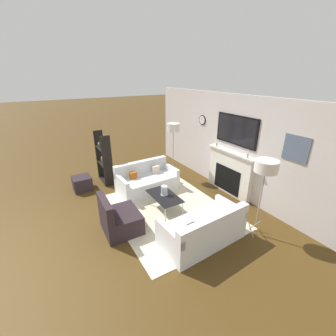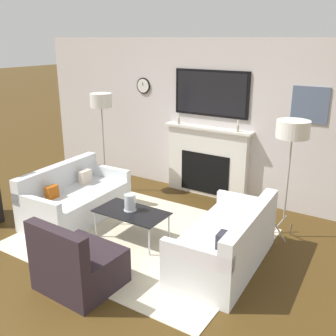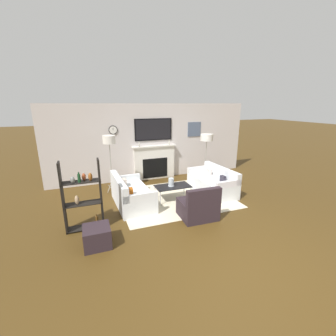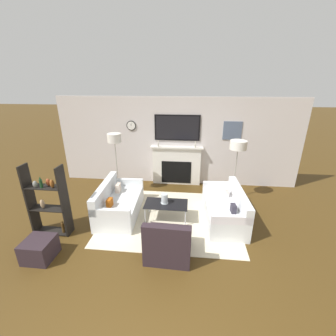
{
  "view_description": "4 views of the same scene",
  "coord_description": "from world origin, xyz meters",
  "px_view_note": "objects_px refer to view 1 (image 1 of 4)",
  "views": [
    {
      "loc": [
        4.06,
        0.53,
        3.16
      ],
      "look_at": [
        -0.26,
        3.1,
        1.05
      ],
      "focal_mm": 24.0,
      "sensor_mm": 36.0,
      "label": 1
    },
    {
      "loc": [
        2.99,
        -0.99,
        2.7
      ],
      "look_at": [
        0.18,
        3.39,
        0.97
      ],
      "focal_mm": 42.0,
      "sensor_mm": 36.0,
      "label": 2
    },
    {
      "loc": [
        -2.35,
        -2.69,
        2.68
      ],
      "look_at": [
        -0.11,
        3.24,
        0.86
      ],
      "focal_mm": 24.0,
      "sensor_mm": 36.0,
      "label": 3
    },
    {
      "loc": [
        0.43,
        -1.69,
        3.1
      ],
      "look_at": [
        -0.13,
        3.65,
        1.03
      ],
      "focal_mm": 24.0,
      "sensor_mm": 36.0,
      "label": 4
    }
  ],
  "objects_px": {
    "couch_right": "(203,230)",
    "hurricane_candle": "(164,191)",
    "coffee_table": "(164,197)",
    "floor_lamp_right": "(266,167)",
    "ottoman": "(82,183)",
    "armchair": "(119,219)",
    "shelf_unit": "(104,159)",
    "couch_left": "(147,181)",
    "floor_lamp_left": "(173,128)"
  },
  "relations": [
    {
      "from": "coffee_table",
      "to": "hurricane_candle",
      "type": "distance_m",
      "value": 0.14
    },
    {
      "from": "coffee_table",
      "to": "ottoman",
      "type": "distance_m",
      "value": 2.67
    },
    {
      "from": "armchair",
      "to": "hurricane_candle",
      "type": "bearing_deg",
      "value": 100.01
    },
    {
      "from": "couch_right",
      "to": "coffee_table",
      "type": "height_order",
      "value": "couch_right"
    },
    {
      "from": "couch_right",
      "to": "hurricane_candle",
      "type": "distance_m",
      "value": 1.45
    },
    {
      "from": "couch_left",
      "to": "floor_lamp_left",
      "type": "relative_size",
      "value": 0.95
    },
    {
      "from": "coffee_table",
      "to": "hurricane_candle",
      "type": "height_order",
      "value": "hurricane_candle"
    },
    {
      "from": "hurricane_candle",
      "to": "ottoman",
      "type": "distance_m",
      "value": 2.67
    },
    {
      "from": "floor_lamp_left",
      "to": "ottoman",
      "type": "height_order",
      "value": "floor_lamp_left"
    },
    {
      "from": "shelf_unit",
      "to": "ottoman",
      "type": "bearing_deg",
      "value": -75.03
    },
    {
      "from": "floor_lamp_right",
      "to": "couch_left",
      "type": "bearing_deg",
      "value": -159.15
    },
    {
      "from": "armchair",
      "to": "shelf_unit",
      "type": "distance_m",
      "value": 2.66
    },
    {
      "from": "couch_left",
      "to": "coffee_table",
      "type": "height_order",
      "value": "couch_left"
    },
    {
      "from": "coffee_table",
      "to": "floor_lamp_left",
      "type": "bearing_deg",
      "value": 141.91
    },
    {
      "from": "armchair",
      "to": "floor_lamp_right",
      "type": "bearing_deg",
      "value": 57.08
    },
    {
      "from": "floor_lamp_right",
      "to": "ottoman",
      "type": "distance_m",
      "value": 4.99
    },
    {
      "from": "couch_left",
      "to": "shelf_unit",
      "type": "height_order",
      "value": "shelf_unit"
    },
    {
      "from": "coffee_table",
      "to": "floor_lamp_right",
      "type": "bearing_deg",
      "value": 34.85
    },
    {
      "from": "armchair",
      "to": "couch_left",
      "type": "bearing_deg",
      "value": 136.36
    },
    {
      "from": "couch_left",
      "to": "coffee_table",
      "type": "xyz_separation_m",
      "value": [
        1.2,
        -0.1,
        0.11
      ]
    },
    {
      "from": "floor_lamp_right",
      "to": "ottoman",
      "type": "xyz_separation_m",
      "value": [
        -3.95,
        -2.74,
        -1.34
      ]
    },
    {
      "from": "coffee_table",
      "to": "floor_lamp_left",
      "type": "xyz_separation_m",
      "value": [
        -1.56,
        1.22,
        1.24
      ]
    },
    {
      "from": "coffee_table",
      "to": "floor_lamp_left",
      "type": "relative_size",
      "value": 0.56
    },
    {
      "from": "couch_right",
      "to": "ottoman",
      "type": "xyz_separation_m",
      "value": [
        -3.58,
        -1.62,
        -0.09
      ]
    },
    {
      "from": "coffee_table",
      "to": "shelf_unit",
      "type": "distance_m",
      "value": 2.54
    },
    {
      "from": "coffee_table",
      "to": "floor_lamp_right",
      "type": "height_order",
      "value": "floor_lamp_right"
    },
    {
      "from": "hurricane_candle",
      "to": "ottoman",
      "type": "bearing_deg",
      "value": -144.36
    },
    {
      "from": "floor_lamp_right",
      "to": "shelf_unit",
      "type": "relative_size",
      "value": 1.08
    },
    {
      "from": "hurricane_candle",
      "to": "floor_lamp_right",
      "type": "bearing_deg",
      "value": 33.6
    },
    {
      "from": "couch_left",
      "to": "ottoman",
      "type": "height_order",
      "value": "couch_left"
    },
    {
      "from": "floor_lamp_left",
      "to": "ottoman",
      "type": "distance_m",
      "value": 3.15
    },
    {
      "from": "floor_lamp_right",
      "to": "ottoman",
      "type": "relative_size",
      "value": 3.31
    },
    {
      "from": "couch_right",
      "to": "floor_lamp_left",
      "type": "relative_size",
      "value": 0.97
    },
    {
      "from": "coffee_table",
      "to": "floor_lamp_left",
      "type": "distance_m",
      "value": 2.33
    },
    {
      "from": "couch_right",
      "to": "floor_lamp_right",
      "type": "relative_size",
      "value": 1.03
    },
    {
      "from": "couch_left",
      "to": "armchair",
      "type": "bearing_deg",
      "value": -43.64
    },
    {
      "from": "couch_left",
      "to": "floor_lamp_right",
      "type": "relative_size",
      "value": 1.01
    },
    {
      "from": "couch_right",
      "to": "ottoman",
      "type": "distance_m",
      "value": 3.93
    },
    {
      "from": "hurricane_candle",
      "to": "floor_lamp_right",
      "type": "xyz_separation_m",
      "value": [
        1.79,
        1.19,
        1.01
      ]
    },
    {
      "from": "couch_right",
      "to": "floor_lamp_left",
      "type": "distance_m",
      "value": 3.42
    },
    {
      "from": "couch_right",
      "to": "floor_lamp_left",
      "type": "bearing_deg",
      "value": 159.17
    },
    {
      "from": "couch_left",
      "to": "floor_lamp_right",
      "type": "bearing_deg",
      "value": 20.85
    },
    {
      "from": "couch_right",
      "to": "floor_lamp_right",
      "type": "height_order",
      "value": "floor_lamp_right"
    },
    {
      "from": "couch_right",
      "to": "armchair",
      "type": "relative_size",
      "value": 2.01
    },
    {
      "from": "ottoman",
      "to": "couch_left",
      "type": "bearing_deg",
      "value": 58.24
    },
    {
      "from": "floor_lamp_left",
      "to": "floor_lamp_right",
      "type": "height_order",
      "value": "floor_lamp_left"
    },
    {
      "from": "floor_lamp_right",
      "to": "couch_right",
      "type": "bearing_deg",
      "value": -108.11
    },
    {
      "from": "floor_lamp_left",
      "to": "shelf_unit",
      "type": "bearing_deg",
      "value": -113.03
    },
    {
      "from": "floor_lamp_left",
      "to": "floor_lamp_right",
      "type": "distance_m",
      "value": 3.31
    },
    {
      "from": "armchair",
      "to": "shelf_unit",
      "type": "relative_size",
      "value": 0.55
    }
  ]
}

